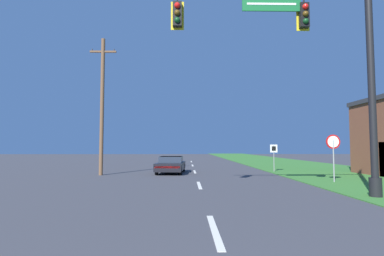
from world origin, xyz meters
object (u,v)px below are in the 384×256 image
stop_sign (333,147)px  route_sign_post (274,152)px  utility_pole_near (102,104)px  car_ahead (171,165)px  signal_mast (319,59)px

stop_sign → route_sign_post: 7.01m
utility_pole_near → route_sign_post: bearing=11.1°
stop_sign → route_sign_post: (-1.16, 6.90, -0.34)m
stop_sign → route_sign_post: stop_sign is taller
route_sign_post → stop_sign: bearing=-80.4°
car_ahead → stop_sign: size_ratio=1.78×
signal_mast → car_ahead: 13.28m
car_ahead → signal_mast: bearing=-60.3°
route_sign_post → utility_pole_near: utility_pole_near is taller
stop_sign → utility_pole_near: utility_pole_near is taller
utility_pole_near → stop_sign: bearing=-18.3°
signal_mast → route_sign_post: 12.28m
route_sign_post → utility_pole_near: bearing=-168.9°
signal_mast → car_ahead: size_ratio=1.96×
stop_sign → utility_pole_near: (-13.55, 4.48, 2.96)m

